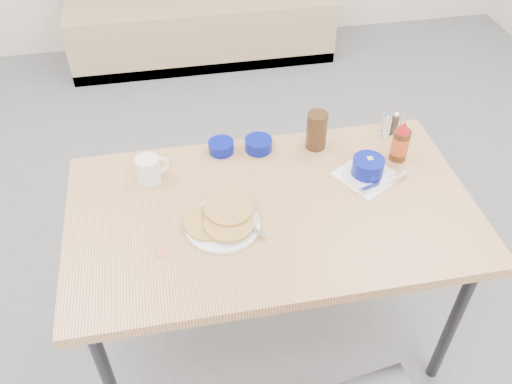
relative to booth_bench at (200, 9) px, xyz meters
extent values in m
plane|color=slate|center=(0.00, -2.78, -0.35)|extent=(6.00, 6.00, 0.00)
cube|color=tan|center=(0.00, -0.06, -0.12)|extent=(1.90, 0.55, 0.45)
cube|color=#2D2D33|center=(0.00, -0.06, -0.31)|extent=(1.90, 0.55, 0.08)
cube|color=tan|center=(0.00, -2.53, 0.39)|extent=(1.40, 0.80, 0.04)
cylinder|color=#2D2D33|center=(-0.62, -2.85, 0.01)|extent=(0.04, 0.04, 0.72)
cylinder|color=#2D2D33|center=(0.62, -2.85, 0.01)|extent=(0.04, 0.04, 0.72)
cylinder|color=#2D2D33|center=(-0.62, -2.21, 0.01)|extent=(0.04, 0.04, 0.72)
cylinder|color=#2D2D33|center=(0.62, -2.21, 0.01)|extent=(0.04, 0.04, 0.72)
cylinder|color=white|center=(-0.18, -2.59, 0.42)|extent=(0.25, 0.25, 0.01)
cylinder|color=tan|center=(-0.22, -2.58, 0.43)|extent=(0.17, 0.17, 0.01)
cylinder|color=tan|center=(-0.16, -2.61, 0.44)|extent=(0.17, 0.17, 0.01)
cylinder|color=tan|center=(-0.15, -2.55, 0.45)|extent=(0.17, 0.17, 0.01)
cube|color=silver|center=(-0.09, -2.63, 0.43)|extent=(0.08, 0.10, 0.00)
cylinder|color=white|center=(-0.41, -2.31, 0.46)|extent=(0.08, 0.08, 0.10)
cylinder|color=black|center=(-0.41, -2.31, 0.50)|extent=(0.07, 0.07, 0.00)
torus|color=white|center=(-0.36, -2.29, 0.46)|extent=(0.07, 0.04, 0.07)
cube|color=white|center=(0.37, -2.44, 0.41)|extent=(0.26, 0.26, 0.00)
cylinder|color=white|center=(0.37, -2.44, 0.42)|extent=(0.18, 0.18, 0.01)
cylinder|color=#05107A|center=(0.37, -2.44, 0.46)|extent=(0.12, 0.12, 0.06)
cylinder|color=white|center=(0.37, -2.44, 0.48)|extent=(0.10, 0.10, 0.01)
cube|color=#F4DB60|center=(0.38, -2.43, 0.49)|extent=(0.02, 0.02, 0.01)
cube|color=silver|center=(0.42, -2.49, 0.43)|extent=(0.21, 0.08, 0.01)
cylinder|color=#05107A|center=(-0.13, -2.19, 0.43)|extent=(0.10, 0.10, 0.04)
cylinder|color=#05107A|center=(0.01, -2.21, 0.43)|extent=(0.11, 0.11, 0.05)
cylinder|color=#382211|center=(0.24, -2.23, 0.49)|extent=(0.09, 0.09, 0.15)
cube|color=silver|center=(0.56, -2.19, 0.41)|extent=(0.10, 0.08, 0.00)
cylinder|color=silver|center=(0.53, -2.22, 0.46)|extent=(0.01, 0.01, 0.10)
cylinder|color=silver|center=(0.60, -2.20, 0.46)|extent=(0.01, 0.01, 0.10)
cylinder|color=silver|center=(0.52, -2.19, 0.46)|extent=(0.01, 0.01, 0.10)
cylinder|color=silver|center=(0.58, -2.16, 0.46)|extent=(0.01, 0.01, 0.10)
cylinder|color=silver|center=(0.54, -2.20, 0.45)|extent=(0.03, 0.03, 0.07)
cylinder|color=#3F3326|center=(0.57, -2.19, 0.45)|extent=(0.03, 0.03, 0.07)
cylinder|color=#47230F|center=(0.52, -2.36, 0.47)|extent=(0.06, 0.06, 0.13)
cylinder|color=orange|center=(0.52, -2.36, 0.48)|extent=(0.06, 0.06, 0.07)
cone|color=red|center=(0.52, -2.36, 0.56)|extent=(0.05, 0.05, 0.04)
cube|color=#F15950|center=(-0.38, -2.67, 0.41)|extent=(0.05, 0.05, 0.00)
camera|label=1|loc=(-0.30, -3.83, 1.72)|focal=38.00mm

